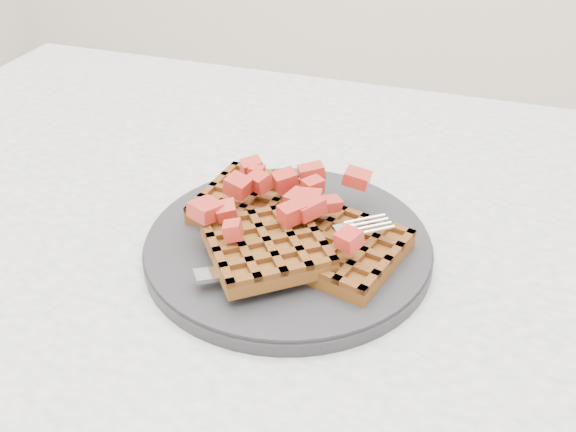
{
  "coord_description": "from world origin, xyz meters",
  "views": [
    {
      "loc": [
        0.11,
        -0.45,
        1.1
      ],
      "look_at": [
        -0.04,
        -0.01,
        0.79
      ],
      "focal_mm": 40.0,
      "sensor_mm": 36.0,
      "label": 1
    }
  ],
  "objects": [
    {
      "name": "fork",
      "position": [
        -0.01,
        -0.04,
        0.77
      ],
      "size": [
        0.16,
        0.13,
        0.02
      ],
      "primitive_type": null,
      "rotation": [
        0.0,
        0.0,
        -0.91
      ],
      "color": "silver",
      "rests_on": "plate"
    },
    {
      "name": "plate",
      "position": [
        -0.04,
        -0.01,
        0.76
      ],
      "size": [
        0.26,
        0.26,
        0.02
      ],
      "primitive_type": "cylinder",
      "color": "#232326",
      "rests_on": "table"
    },
    {
      "name": "strawberry_pile",
      "position": [
        -0.04,
        -0.01,
        0.8
      ],
      "size": [
        0.15,
        0.15,
        0.02
      ],
      "primitive_type": null,
      "color": "#980E08",
      "rests_on": "waffles"
    },
    {
      "name": "waffles",
      "position": [
        -0.04,
        -0.02,
        0.78
      ],
      "size": [
        0.21,
        0.19,
        0.03
      ],
      "color": "brown",
      "rests_on": "plate"
    },
    {
      "name": "table",
      "position": [
        0.0,
        0.0,
        0.64
      ],
      "size": [
        1.2,
        0.8,
        0.75
      ],
      "color": "silver",
      "rests_on": "ground"
    }
  ]
}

